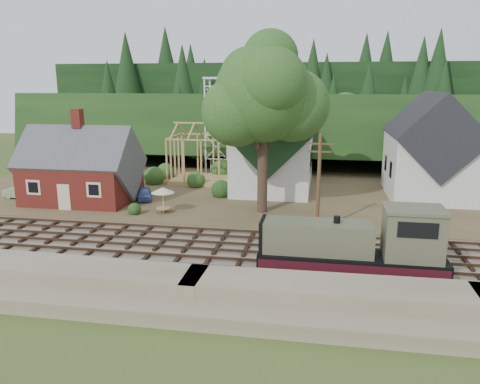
% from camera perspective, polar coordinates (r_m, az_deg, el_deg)
% --- Properties ---
extents(ground, '(140.00, 140.00, 0.00)m').
position_cam_1_polar(ground, '(33.61, -2.93, -7.24)').
color(ground, '#384C1E').
rests_on(ground, ground).
extents(embankment, '(64.00, 5.00, 1.60)m').
position_cam_1_polar(embankment, '(26.08, -7.20, -13.62)').
color(embankment, '#7F7259').
rests_on(embankment, ground).
extents(railroad_bed, '(64.00, 11.00, 0.16)m').
position_cam_1_polar(railroad_bed, '(33.59, -2.93, -7.12)').
color(railroad_bed, '#726B5B').
rests_on(railroad_bed, ground).
extents(village_flat, '(64.00, 26.00, 0.30)m').
position_cam_1_polar(village_flat, '(50.55, 1.61, -0.07)').
color(village_flat, brown).
rests_on(village_flat, ground).
extents(hillside, '(70.00, 28.96, 12.74)m').
position_cam_1_polar(hillside, '(73.97, 4.34, 4.01)').
color(hillside, '#1E3F19').
rests_on(hillside, ground).
extents(ridge, '(80.00, 20.00, 12.00)m').
position_cam_1_polar(ridge, '(89.74, 5.37, 5.60)').
color(ridge, black).
rests_on(ridge, ground).
extents(depot, '(10.80, 7.41, 9.00)m').
position_cam_1_polar(depot, '(48.43, -18.75, 2.35)').
color(depot, '#571C14').
rests_on(depot, village_flat).
extents(church, '(8.40, 15.17, 13.00)m').
position_cam_1_polar(church, '(51.05, 4.16, 5.77)').
color(church, silver).
rests_on(church, village_flat).
extents(farmhouse, '(8.40, 10.80, 10.60)m').
position_cam_1_polar(farmhouse, '(51.32, 22.19, 4.52)').
color(farmhouse, silver).
rests_on(farmhouse, village_flat).
extents(timber_frame, '(8.20, 6.20, 6.99)m').
position_cam_1_polar(timber_frame, '(54.96, -3.97, 4.29)').
color(timber_frame, tan).
rests_on(timber_frame, village_flat).
extents(lattice_tower, '(3.20, 3.20, 12.12)m').
position_cam_1_polar(lattice_tower, '(60.17, -2.68, 11.54)').
color(lattice_tower, silver).
rests_on(lattice_tower, village_flat).
extents(big_tree, '(10.90, 8.40, 14.70)m').
position_cam_1_polar(big_tree, '(41.10, 3.10, 11.06)').
color(big_tree, '#38281E').
rests_on(big_tree, village_flat).
extents(telegraph_pole_near, '(2.20, 0.28, 8.00)m').
position_cam_1_polar(telegraph_pole_near, '(36.66, 9.57, 1.23)').
color(telegraph_pole_near, '#4C331E').
rests_on(telegraph_pole_near, ground).
extents(locomotive, '(11.05, 2.76, 4.45)m').
position_cam_1_polar(locomotive, '(29.44, 14.23, -6.53)').
color(locomotive, black).
rests_on(locomotive, railroad_bed).
extents(car_blue, '(2.58, 3.77, 1.19)m').
position_cam_1_polar(car_blue, '(47.85, -11.59, -0.18)').
color(car_blue, '#5D7DC7').
rests_on(car_blue, village_flat).
extents(car_green, '(3.70, 1.44, 1.20)m').
position_cam_1_polar(car_green, '(52.18, -25.09, -0.06)').
color(car_green, '#8FB27B').
rests_on(car_green, village_flat).
extents(patio_set, '(2.08, 2.08, 2.32)m').
position_cam_1_polar(patio_set, '(42.30, -9.39, 0.09)').
color(patio_set, silver).
rests_on(patio_set, village_flat).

